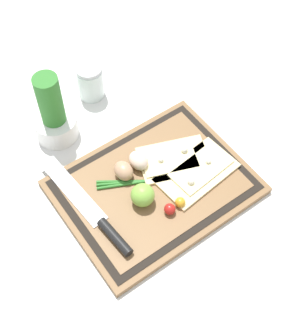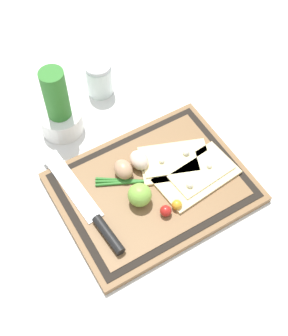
# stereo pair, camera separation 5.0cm
# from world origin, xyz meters

# --- Properties ---
(ground_plane) EXTENTS (6.00, 6.00, 0.00)m
(ground_plane) POSITION_xyz_m (0.00, 0.00, 0.00)
(ground_plane) COLOR silver
(cutting_board) EXTENTS (0.44, 0.34, 0.02)m
(cutting_board) POSITION_xyz_m (0.00, 0.00, 0.01)
(cutting_board) COLOR brown
(cutting_board) RESTS_ON ground_plane
(pizza_slice_near) EXTENTS (0.20, 0.13, 0.02)m
(pizza_slice_near) POSITION_xyz_m (0.10, -0.03, 0.03)
(pizza_slice_near) COLOR beige
(pizza_slice_near) RESTS_ON cutting_board
(pizza_slice_far) EXTENTS (0.20, 0.16, 0.02)m
(pizza_slice_far) POSITION_xyz_m (0.08, 0.03, 0.03)
(pizza_slice_far) COLOR beige
(pizza_slice_far) RESTS_ON cutting_board
(knife) EXTENTS (0.06, 0.32, 0.02)m
(knife) POSITION_xyz_m (-0.16, -0.01, 0.03)
(knife) COLOR silver
(knife) RESTS_ON cutting_board
(egg_brown) EXTENTS (0.04, 0.05, 0.04)m
(egg_brown) POSITION_xyz_m (-0.04, 0.06, 0.04)
(egg_brown) COLOR tan
(egg_brown) RESTS_ON cutting_board
(egg_pink) EXTENTS (0.04, 0.05, 0.04)m
(egg_pink) POSITION_xyz_m (0.00, 0.06, 0.04)
(egg_pink) COLOR beige
(egg_pink) RESTS_ON cutting_board
(lime) EXTENTS (0.05, 0.05, 0.05)m
(lime) POSITION_xyz_m (-0.05, -0.02, 0.05)
(lime) COLOR #7FB742
(lime) RESTS_ON cutting_board
(cherry_tomato_red) EXTENTS (0.03, 0.03, 0.03)m
(cherry_tomato_red) POSITION_xyz_m (-0.02, -0.08, 0.03)
(cherry_tomato_red) COLOR red
(cherry_tomato_red) RESTS_ON cutting_board
(cherry_tomato_yellow) EXTENTS (0.02, 0.02, 0.02)m
(cherry_tomato_yellow) POSITION_xyz_m (0.01, -0.08, 0.03)
(cherry_tomato_yellow) COLOR gold
(cherry_tomato_yellow) RESTS_ON cutting_board
(scallion_bunch) EXTENTS (0.22, 0.14, 0.01)m
(scallion_bunch) POSITION_xyz_m (-0.01, 0.01, 0.02)
(scallion_bunch) COLOR #2D7528
(scallion_bunch) RESTS_ON cutting_board
(herb_pot) EXTENTS (0.11, 0.11, 0.20)m
(herb_pot) POSITION_xyz_m (-0.10, 0.28, 0.07)
(herb_pot) COLOR white
(herb_pot) RESTS_ON ground_plane
(sauce_jar) EXTENTS (0.07, 0.07, 0.10)m
(sauce_jar) POSITION_xyz_m (0.04, 0.34, 0.04)
(sauce_jar) COLOR silver
(sauce_jar) RESTS_ON ground_plane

